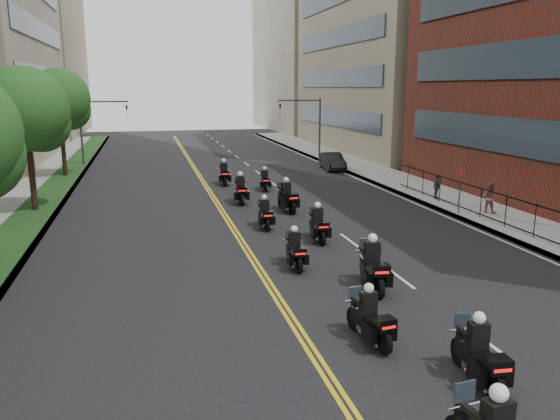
{
  "coord_description": "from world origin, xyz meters",
  "views": [
    {
      "loc": [
        -5.29,
        -6.71,
        6.6
      ],
      "look_at": [
        0.15,
        15.39,
        1.45
      ],
      "focal_mm": 35.0,
      "sensor_mm": 36.0,
      "label": 1
    }
  ],
  "objects_px": {
    "motorcycle_7": "(287,198)",
    "motorcycle_10": "(224,174)",
    "motorcycle_6": "(265,215)",
    "parked_sedan": "(332,161)",
    "motorcycle_1": "(479,357)",
    "motorcycle_5": "(318,226)",
    "pedestrian_c": "(437,186)",
    "motorcycle_9": "(265,181)",
    "motorcycle_8": "(241,191)",
    "motorcycle_3": "(373,268)",
    "motorcycle_2": "(370,320)",
    "pedestrian_b": "(490,197)",
    "motorcycle_4": "(295,251)"
  },
  "relations": [
    {
      "from": "motorcycle_7",
      "to": "motorcycle_10",
      "type": "xyz_separation_m",
      "value": [
        -2.12,
        9.12,
        -0.03
      ]
    },
    {
      "from": "motorcycle_6",
      "to": "parked_sedan",
      "type": "distance_m",
      "value": 19.48
    },
    {
      "from": "motorcycle_1",
      "to": "motorcycle_5",
      "type": "bearing_deg",
      "value": 94.44
    },
    {
      "from": "parked_sedan",
      "to": "pedestrian_c",
      "type": "relative_size",
      "value": 2.82
    },
    {
      "from": "motorcycle_9",
      "to": "motorcycle_1",
      "type": "bearing_deg",
      "value": -84.29
    },
    {
      "from": "motorcycle_1",
      "to": "motorcycle_6",
      "type": "height_order",
      "value": "motorcycle_1"
    },
    {
      "from": "motorcycle_8",
      "to": "motorcycle_5",
      "type": "bearing_deg",
      "value": -73.4
    },
    {
      "from": "motorcycle_8",
      "to": "motorcycle_10",
      "type": "relative_size",
      "value": 1.03
    },
    {
      "from": "motorcycle_3",
      "to": "pedestrian_c",
      "type": "bearing_deg",
      "value": 60.7
    },
    {
      "from": "motorcycle_2",
      "to": "motorcycle_10",
      "type": "bearing_deg",
      "value": 83.25
    },
    {
      "from": "motorcycle_1",
      "to": "motorcycle_2",
      "type": "height_order",
      "value": "motorcycle_1"
    },
    {
      "from": "motorcycle_1",
      "to": "motorcycle_3",
      "type": "xyz_separation_m",
      "value": [
        0.06,
        6.13,
        0.07
      ]
    },
    {
      "from": "motorcycle_5",
      "to": "pedestrian_b",
      "type": "distance_m",
      "value": 10.46
    },
    {
      "from": "pedestrian_c",
      "to": "motorcycle_6",
      "type": "bearing_deg",
      "value": 115.5
    },
    {
      "from": "motorcycle_1",
      "to": "pedestrian_c",
      "type": "relative_size",
      "value": 1.55
    },
    {
      "from": "motorcycle_2",
      "to": "motorcycle_9",
      "type": "height_order",
      "value": "motorcycle_2"
    },
    {
      "from": "motorcycle_4",
      "to": "parked_sedan",
      "type": "distance_m",
      "value": 24.96
    },
    {
      "from": "pedestrian_b",
      "to": "motorcycle_6",
      "type": "bearing_deg",
      "value": 54.36
    },
    {
      "from": "motorcycle_4",
      "to": "parked_sedan",
      "type": "height_order",
      "value": "motorcycle_4"
    },
    {
      "from": "motorcycle_4",
      "to": "pedestrian_c",
      "type": "distance_m",
      "value": 14.86
    },
    {
      "from": "motorcycle_4",
      "to": "motorcycle_6",
      "type": "height_order",
      "value": "motorcycle_6"
    },
    {
      "from": "motorcycle_10",
      "to": "motorcycle_9",
      "type": "bearing_deg",
      "value": -47.42
    },
    {
      "from": "motorcycle_1",
      "to": "pedestrian_b",
      "type": "height_order",
      "value": "pedestrian_b"
    },
    {
      "from": "motorcycle_6",
      "to": "motorcycle_8",
      "type": "xyz_separation_m",
      "value": [
        -0.15,
        5.93,
        0.09
      ]
    },
    {
      "from": "pedestrian_c",
      "to": "motorcycle_1",
      "type": "bearing_deg",
      "value": 160.33
    },
    {
      "from": "motorcycle_4",
      "to": "motorcycle_7",
      "type": "xyz_separation_m",
      "value": [
        2.07,
        9.15,
        0.11
      ]
    },
    {
      "from": "motorcycle_2",
      "to": "parked_sedan",
      "type": "xyz_separation_m",
      "value": [
        9.22,
        29.49,
        0.06
      ]
    },
    {
      "from": "motorcycle_10",
      "to": "pedestrian_b",
      "type": "distance_m",
      "value": 17.49
    },
    {
      "from": "motorcycle_10",
      "to": "pedestrian_c",
      "type": "bearing_deg",
      "value": -34.52
    },
    {
      "from": "motorcycle_9",
      "to": "pedestrian_b",
      "type": "xyz_separation_m",
      "value": [
        9.87,
        -9.84,
        0.36
      ]
    },
    {
      "from": "motorcycle_4",
      "to": "motorcycle_8",
      "type": "xyz_separation_m",
      "value": [
        0.0,
        11.91,
        0.1
      ]
    },
    {
      "from": "motorcycle_4",
      "to": "parked_sedan",
      "type": "xyz_separation_m",
      "value": [
        9.5,
        23.08,
        0.07
      ]
    },
    {
      "from": "motorcycle_6",
      "to": "pedestrian_c",
      "type": "distance_m",
      "value": 11.74
    },
    {
      "from": "motorcycle_4",
      "to": "motorcycle_6",
      "type": "relative_size",
      "value": 0.98
    },
    {
      "from": "motorcycle_2",
      "to": "pedestrian_b",
      "type": "bearing_deg",
      "value": 38.17
    },
    {
      "from": "motorcycle_3",
      "to": "motorcycle_9",
      "type": "height_order",
      "value": "motorcycle_3"
    },
    {
      "from": "motorcycle_1",
      "to": "pedestrian_b",
      "type": "distance_m",
      "value": 17.87
    },
    {
      "from": "motorcycle_10",
      "to": "motorcycle_4",
      "type": "bearing_deg",
      "value": -87.14
    },
    {
      "from": "motorcycle_2",
      "to": "motorcycle_5",
      "type": "distance_m",
      "value": 9.79
    },
    {
      "from": "motorcycle_6",
      "to": "motorcycle_2",
      "type": "bearing_deg",
      "value": -87.36
    },
    {
      "from": "motorcycle_2",
      "to": "motorcycle_9",
      "type": "xyz_separation_m",
      "value": [
        1.95,
        21.95,
        -0.03
      ]
    },
    {
      "from": "parked_sedan",
      "to": "pedestrian_c",
      "type": "distance_m",
      "value": 13.55
    },
    {
      "from": "motorcycle_6",
      "to": "pedestrian_b",
      "type": "bearing_deg",
      "value": 0.67
    },
    {
      "from": "motorcycle_8",
      "to": "motorcycle_9",
      "type": "distance_m",
      "value": 4.26
    },
    {
      "from": "motorcycle_1",
      "to": "motorcycle_3",
      "type": "height_order",
      "value": "motorcycle_3"
    },
    {
      "from": "motorcycle_5",
      "to": "motorcycle_10",
      "type": "xyz_separation_m",
      "value": [
        -1.99,
        15.03,
        0.03
      ]
    },
    {
      "from": "motorcycle_7",
      "to": "motorcycle_3",
      "type": "bearing_deg",
      "value": -96.43
    },
    {
      "from": "motorcycle_4",
      "to": "motorcycle_9",
      "type": "height_order",
      "value": "motorcycle_4"
    },
    {
      "from": "motorcycle_3",
      "to": "motorcycle_4",
      "type": "bearing_deg",
      "value": 131.91
    },
    {
      "from": "motorcycle_7",
      "to": "parked_sedan",
      "type": "height_order",
      "value": "motorcycle_7"
    }
  ]
}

